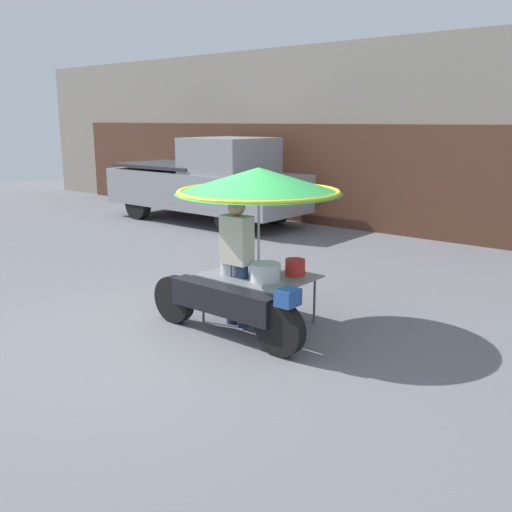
% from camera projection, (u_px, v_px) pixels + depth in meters
% --- Properties ---
extents(ground_plane, '(36.00, 36.00, 0.00)m').
position_uv_depth(ground_plane, '(178.00, 338.00, 6.67)').
color(ground_plane, slate).
extents(shopfront_building, '(28.00, 2.06, 4.21)m').
position_uv_depth(shopfront_building, '(457.00, 139.00, 12.44)').
color(shopfront_building, gray).
rests_on(shopfront_building, ground).
extents(vendor_motorcycle_cart, '(2.27, 2.01, 1.95)m').
position_uv_depth(vendor_motorcycle_cart, '(255.00, 204.00, 6.79)').
color(vendor_motorcycle_cart, black).
rests_on(vendor_motorcycle_cart, ground).
extents(vendor_person, '(0.38, 0.22, 1.59)m').
position_uv_depth(vendor_person, '(237.00, 255.00, 6.92)').
color(vendor_person, navy).
rests_on(vendor_person, ground).
extents(pickup_truck, '(5.31, 1.95, 2.09)m').
position_uv_depth(pickup_truck, '(209.00, 182.00, 14.05)').
color(pickup_truck, black).
rests_on(pickup_truck, ground).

